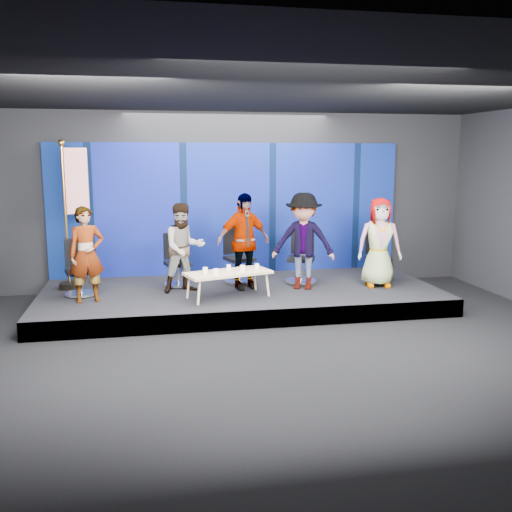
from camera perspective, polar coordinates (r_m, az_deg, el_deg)
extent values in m
plane|color=black|center=(7.98, 1.49, -9.45)|extent=(10.00, 10.00, 0.00)
cube|color=black|center=(11.49, -2.79, 5.50)|extent=(10.00, 0.02, 3.50)
cube|color=black|center=(3.83, 14.65, -4.17)|extent=(10.00, 0.02, 3.50)
cube|color=black|center=(7.57, 1.62, 16.39)|extent=(10.00, 8.00, 0.02)
cube|color=black|center=(10.29, -1.52, -4.08)|extent=(7.00, 3.00, 0.30)
cube|color=#071D52|center=(11.46, -2.75, 4.74)|extent=(7.00, 0.08, 2.60)
cylinder|color=silver|center=(10.18, -17.10, -3.66)|extent=(0.66, 0.66, 0.05)
cylinder|color=silver|center=(10.14, -17.16, -2.52)|extent=(0.06, 0.06, 0.36)
cube|color=black|center=(10.10, -17.21, -1.52)|extent=(0.53, 0.53, 0.06)
cube|color=black|center=(10.26, -17.49, 0.34)|extent=(0.40, 0.15, 0.50)
imported|color=black|center=(9.61, -16.58, 0.14)|extent=(0.65, 0.51, 1.56)
cylinder|color=silver|center=(10.54, -7.76, -2.83)|extent=(0.65, 0.65, 0.05)
cylinder|color=silver|center=(10.50, -7.79, -1.73)|extent=(0.06, 0.06, 0.36)
cube|color=black|center=(10.46, -7.81, -0.77)|extent=(0.52, 0.52, 0.06)
cube|color=black|center=(10.61, -8.18, 1.01)|extent=(0.40, 0.13, 0.49)
imported|color=black|center=(9.97, -7.22, 0.82)|extent=(0.87, 0.74, 1.55)
cylinder|color=silver|center=(10.72, -1.66, -2.51)|extent=(0.73, 0.73, 0.06)
cylinder|color=silver|center=(10.67, -1.66, -1.32)|extent=(0.07, 0.07, 0.40)
cube|color=black|center=(10.64, -1.67, -0.27)|extent=(0.58, 0.58, 0.07)
cube|color=black|center=(10.80, -2.20, 1.64)|extent=(0.43, 0.16, 0.54)
imported|color=black|center=(10.13, -1.27, 1.49)|extent=(1.07, 0.66, 1.71)
cylinder|color=silver|center=(10.72, 4.49, -2.53)|extent=(0.77, 0.77, 0.06)
cylinder|color=silver|center=(10.68, 4.51, -1.33)|extent=(0.07, 0.07, 0.40)
cube|color=black|center=(10.64, 4.52, -0.28)|extent=(0.62, 0.62, 0.07)
cube|color=black|center=(10.82, 4.68, 1.65)|extent=(0.43, 0.21, 0.55)
imported|color=black|center=(10.13, 4.75, 1.48)|extent=(1.27, 1.00, 1.72)
cylinder|color=silver|center=(11.11, 12.04, -2.29)|extent=(0.66, 0.66, 0.06)
cylinder|color=silver|center=(11.07, 12.08, -1.20)|extent=(0.07, 0.07, 0.38)
cube|color=black|center=(11.03, 12.12, -0.24)|extent=(0.53, 0.53, 0.07)
cube|color=black|center=(11.20, 11.93, 1.52)|extent=(0.41, 0.12, 0.52)
imported|color=black|center=(10.53, 12.23, 1.35)|extent=(0.87, 0.65, 1.62)
cube|color=tan|center=(9.56, -2.81, -1.71)|extent=(1.54, 0.98, 0.04)
cylinder|color=tan|center=(9.16, -5.73, -3.68)|extent=(0.04, 0.04, 0.39)
cylinder|color=tan|center=(9.58, -6.78, -3.08)|extent=(0.04, 0.04, 0.39)
cylinder|color=tan|center=(9.67, 1.15, -2.88)|extent=(0.04, 0.04, 0.39)
cylinder|color=tan|center=(10.08, -0.13, -2.35)|extent=(0.04, 0.04, 0.39)
cylinder|color=white|center=(9.46, -5.10, -1.43)|extent=(0.08, 0.08, 0.10)
cylinder|color=white|center=(9.33, -4.05, -1.57)|extent=(0.08, 0.08, 0.10)
cylinder|color=white|center=(9.71, -2.75, -1.13)|extent=(0.07, 0.07, 0.09)
cylinder|color=white|center=(9.55, -1.36, -1.25)|extent=(0.09, 0.09, 0.11)
cylinder|color=white|center=(9.81, 0.09, -1.00)|extent=(0.07, 0.07, 0.09)
cylinder|color=black|center=(10.77, -18.14, -2.82)|extent=(0.35, 0.35, 0.11)
cylinder|color=#B38239|center=(10.57, -18.51, 3.84)|extent=(0.05, 0.05, 2.41)
sphere|color=#B38239|center=(10.52, -18.90, 10.66)|extent=(0.12, 0.12, 0.12)
cube|color=red|center=(10.59, -17.54, 7.17)|extent=(0.40, 0.26, 1.15)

